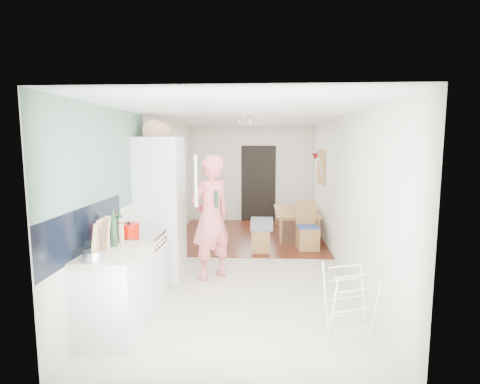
# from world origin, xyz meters

# --- Properties ---
(room_shell) EXTENTS (3.20, 7.00, 2.50)m
(room_shell) POSITION_xyz_m (0.00, 0.00, 1.25)
(room_shell) COLOR silver
(room_shell) RESTS_ON ground
(floor) EXTENTS (3.20, 7.00, 0.01)m
(floor) POSITION_xyz_m (0.00, 0.00, 0.00)
(floor) COLOR beige
(floor) RESTS_ON ground
(wood_floor_overlay) EXTENTS (3.20, 3.30, 0.01)m
(wood_floor_overlay) POSITION_xyz_m (0.00, 1.85, 0.01)
(wood_floor_overlay) COLOR #5F2416
(wood_floor_overlay) RESTS_ON room_shell
(sage_wall_panel) EXTENTS (0.02, 3.00, 1.30)m
(sage_wall_panel) POSITION_xyz_m (-1.59, -2.00, 1.85)
(sage_wall_panel) COLOR slate
(sage_wall_panel) RESTS_ON room_shell
(tile_splashback) EXTENTS (0.02, 1.90, 0.50)m
(tile_splashback) POSITION_xyz_m (-1.59, -2.55, 1.15)
(tile_splashback) COLOR black
(tile_splashback) RESTS_ON room_shell
(doorway_recess) EXTENTS (0.90, 0.04, 2.00)m
(doorway_recess) POSITION_xyz_m (0.20, 3.48, 1.00)
(doorway_recess) COLOR black
(doorway_recess) RESTS_ON room_shell
(base_cabinet) EXTENTS (0.60, 0.90, 0.86)m
(base_cabinet) POSITION_xyz_m (-1.30, -2.55, 0.43)
(base_cabinet) COLOR silver
(base_cabinet) RESTS_ON room_shell
(worktop) EXTENTS (0.62, 0.92, 0.06)m
(worktop) POSITION_xyz_m (-1.30, -2.55, 0.89)
(worktop) COLOR beige
(worktop) RESTS_ON room_shell
(range_cooker) EXTENTS (0.60, 0.60, 0.88)m
(range_cooker) POSITION_xyz_m (-1.30, -1.80, 0.44)
(range_cooker) COLOR silver
(range_cooker) RESTS_ON room_shell
(cooker_top) EXTENTS (0.60, 0.60, 0.04)m
(cooker_top) POSITION_xyz_m (-1.30, -1.80, 0.90)
(cooker_top) COLOR #BBBBBD
(cooker_top) RESTS_ON room_shell
(fridge_housing) EXTENTS (0.66, 0.66, 2.15)m
(fridge_housing) POSITION_xyz_m (-1.27, -0.78, 1.07)
(fridge_housing) COLOR silver
(fridge_housing) RESTS_ON room_shell
(fridge_door) EXTENTS (0.14, 0.56, 0.70)m
(fridge_door) POSITION_xyz_m (-0.66, -1.08, 1.55)
(fridge_door) COLOR silver
(fridge_door) RESTS_ON room_shell
(fridge_interior) EXTENTS (0.02, 0.52, 0.66)m
(fridge_interior) POSITION_xyz_m (-0.96, -0.78, 1.55)
(fridge_interior) COLOR white
(fridge_interior) RESTS_ON room_shell
(pinboard) EXTENTS (0.03, 0.90, 0.70)m
(pinboard) POSITION_xyz_m (1.58, 1.90, 1.55)
(pinboard) COLOR tan
(pinboard) RESTS_ON room_shell
(pinboard_frame) EXTENTS (0.00, 0.94, 0.74)m
(pinboard_frame) POSITION_xyz_m (1.57, 1.90, 1.55)
(pinboard_frame) COLOR brown
(pinboard_frame) RESTS_ON room_shell
(wall_sconce) EXTENTS (0.18, 0.18, 0.16)m
(wall_sconce) POSITION_xyz_m (1.54, 2.55, 1.75)
(wall_sconce) COLOR maroon
(wall_sconce) RESTS_ON room_shell
(person) EXTENTS (0.96, 0.95, 2.24)m
(person) POSITION_xyz_m (-0.49, -0.82, 1.12)
(person) COLOR #E4696E
(person) RESTS_ON floor
(dining_table) EXTENTS (0.79, 1.40, 0.49)m
(dining_table) POSITION_xyz_m (1.08, 1.90, 0.24)
(dining_table) COLOR brown
(dining_table) RESTS_ON floor
(dining_chair) EXTENTS (0.43, 0.43, 0.93)m
(dining_chair) POSITION_xyz_m (1.18, 0.83, 0.47)
(dining_chair) COLOR brown
(dining_chair) RESTS_ON floor
(stool) EXTENTS (0.35, 0.35, 0.45)m
(stool) POSITION_xyz_m (0.27, 0.60, 0.23)
(stool) COLOR brown
(stool) RESTS_ON floor
(grey_drape) EXTENTS (0.42, 0.42, 0.19)m
(grey_drape) POSITION_xyz_m (0.29, 0.61, 0.55)
(grey_drape) COLOR slate
(grey_drape) RESTS_ON stool
(drying_rack) EXTENTS (0.52, 0.50, 0.82)m
(drying_rack) POSITION_xyz_m (1.16, -2.68, 0.41)
(drying_rack) COLOR silver
(drying_rack) RESTS_ON floor
(bread_bin) EXTENTS (0.37, 0.35, 0.18)m
(bread_bin) POSITION_xyz_m (-1.31, -0.71, 2.24)
(bread_bin) COLOR tan
(bread_bin) RESTS_ON fridge_housing
(red_casserole) EXTENTS (0.27, 0.27, 0.15)m
(red_casserole) POSITION_xyz_m (-1.36, -1.90, 1.00)
(red_casserole) COLOR #BE0F00
(red_casserole) RESTS_ON cooker_top
(steel_pan) EXTENTS (0.24, 0.24, 0.10)m
(steel_pan) POSITION_xyz_m (-1.36, -2.88, 0.97)
(steel_pan) COLOR #BBBBBD
(steel_pan) RESTS_ON worktop
(held_bottle) EXTENTS (0.05, 0.05, 0.25)m
(held_bottle) POSITION_xyz_m (-0.38, -0.95, 1.25)
(held_bottle) COLOR #1A3B22
(held_bottle) RESTS_ON person
(bottle_a) EXTENTS (0.08, 0.08, 0.32)m
(bottle_a) POSITION_xyz_m (-1.36, -2.36, 1.08)
(bottle_a) COLOR #1A3B22
(bottle_a) RESTS_ON worktop
(bottle_b) EXTENTS (0.07, 0.07, 0.30)m
(bottle_b) POSITION_xyz_m (-1.38, -2.14, 1.07)
(bottle_b) COLOR #1A3B22
(bottle_b) RESTS_ON worktop
(bottle_c) EXTENTS (0.12, 0.12, 0.23)m
(bottle_c) POSITION_xyz_m (-1.44, -2.42, 1.03)
(bottle_c) COLOR silver
(bottle_c) RESTS_ON worktop
(pepper_mill_front) EXTENTS (0.07, 0.07, 0.24)m
(pepper_mill_front) POSITION_xyz_m (-1.33, -2.24, 1.04)
(pepper_mill_front) COLOR tan
(pepper_mill_front) RESTS_ON worktop
(pepper_mill_back) EXTENTS (0.07, 0.07, 0.24)m
(pepper_mill_back) POSITION_xyz_m (-1.45, -2.02, 1.04)
(pepper_mill_back) COLOR tan
(pepper_mill_back) RESTS_ON worktop
(chopping_boards) EXTENTS (0.06, 0.29, 0.39)m
(chopping_boards) POSITION_xyz_m (-1.35, -2.74, 1.12)
(chopping_boards) COLOR tan
(chopping_boards) RESTS_ON worktop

